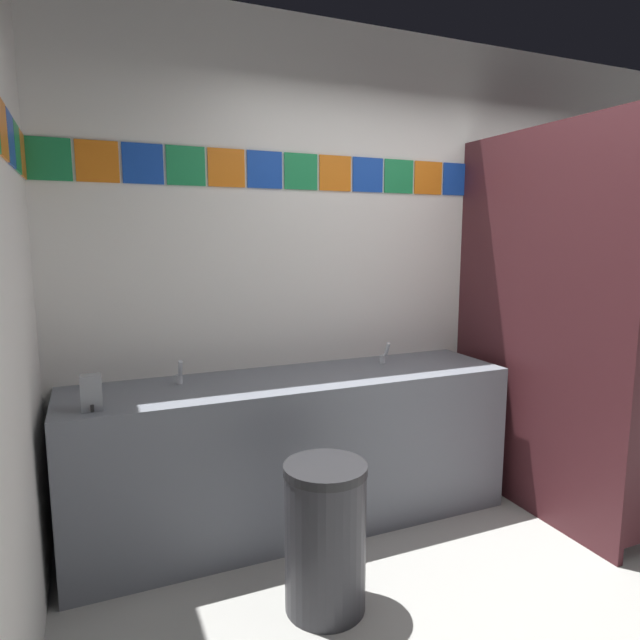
% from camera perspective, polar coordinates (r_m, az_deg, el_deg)
% --- Properties ---
extents(ground_plane, '(9.55, 9.55, 0.00)m').
position_cam_1_polar(ground_plane, '(2.92, 26.75, -25.77)').
color(ground_plane, '#9E9E99').
extents(wall_back, '(4.34, 0.09, 2.84)m').
position_cam_1_polar(wall_back, '(3.61, 9.16, 5.61)').
color(wall_back, white).
rests_on(wall_back, ground_plane).
extents(vanity_counter, '(2.42, 0.60, 0.85)m').
position_cam_1_polar(vanity_counter, '(3.12, -2.53, -13.42)').
color(vanity_counter, slate).
rests_on(vanity_counter, ground_plane).
extents(faucet_left, '(0.04, 0.10, 0.14)m').
position_cam_1_polar(faucet_left, '(2.91, -14.49, -5.59)').
color(faucet_left, silver).
rests_on(faucet_left, vanity_counter).
extents(faucet_right, '(0.04, 0.10, 0.14)m').
position_cam_1_polar(faucet_right, '(3.31, 6.75, -3.69)').
color(faucet_right, silver).
rests_on(faucet_right, vanity_counter).
extents(soap_dispenser, '(0.09, 0.09, 0.16)m').
position_cam_1_polar(soap_dispenser, '(2.62, -22.83, -7.02)').
color(soap_dispenser, gray).
rests_on(soap_dispenser, vanity_counter).
extents(stall_divider, '(0.92, 1.32, 2.21)m').
position_cam_1_polar(stall_divider, '(3.31, 26.55, -0.97)').
color(stall_divider, '#471E23').
rests_on(stall_divider, ground_plane).
extents(toilet, '(0.39, 0.49, 0.74)m').
position_cam_1_polar(toilet, '(4.11, 24.36, -10.60)').
color(toilet, white).
rests_on(toilet, ground_plane).
extents(trash_bin, '(0.36, 0.36, 0.66)m').
position_cam_1_polar(trash_bin, '(2.52, 0.56, -21.75)').
color(trash_bin, '#333338').
rests_on(trash_bin, ground_plane).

